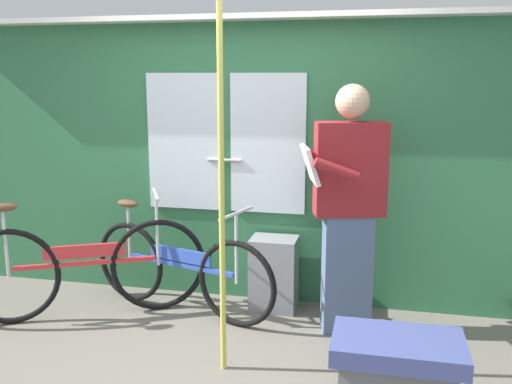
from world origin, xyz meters
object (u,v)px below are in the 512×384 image
at_px(bench_seat_corner, 397,374).
at_px(handrail_pole, 222,197).
at_px(bicycle_near_door, 85,268).
at_px(trash_bin_by_wall, 274,274).
at_px(bicycle_leaning_behind, 179,269).
at_px(passenger_reading_newspaper, 348,205).

bearing_deg(bench_seat_corner, handrail_pole, 165.08).
distance_m(handrail_pole, bench_seat_corner, 1.40).
distance_m(bicycle_near_door, trash_bin_by_wall, 1.45).
relative_size(bicycle_leaning_behind, trash_bin_by_wall, 2.79).
xyz_separation_m(bicycle_near_door, trash_bin_by_wall, (1.37, 0.47, -0.10)).
xyz_separation_m(bicycle_near_door, bench_seat_corner, (2.29, -0.81, -0.15)).
bearing_deg(bench_seat_corner, bicycle_near_door, 160.46).
relative_size(bicycle_near_door, bicycle_leaning_behind, 1.02).
xyz_separation_m(bicycle_near_door, bicycle_leaning_behind, (0.67, 0.23, -0.03)).
distance_m(trash_bin_by_wall, handrail_pole, 1.30).
relative_size(passenger_reading_newspaper, bench_seat_corner, 2.53).
bearing_deg(bicycle_near_door, bench_seat_corner, -46.40).
distance_m(bicycle_near_door, bench_seat_corner, 2.44).
relative_size(bicycle_leaning_behind, bench_seat_corner, 2.31).
bearing_deg(bench_seat_corner, passenger_reading_newspaper, 108.92).
height_order(trash_bin_by_wall, handrail_pole, handrail_pole).
bearing_deg(bicycle_near_door, trash_bin_by_wall, -8.13).
bearing_deg(passenger_reading_newspaper, bicycle_near_door, -9.45).
bearing_deg(bicycle_leaning_behind, trash_bin_by_wall, 35.03).
bearing_deg(passenger_reading_newspaper, bench_seat_corner, 93.78).
bearing_deg(handrail_pole, bicycle_leaning_behind, 126.55).
bearing_deg(trash_bin_by_wall, passenger_reading_newspaper, -25.30).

